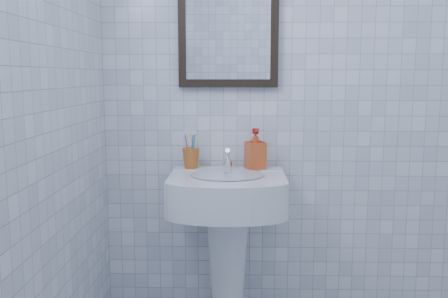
{
  "coord_description": "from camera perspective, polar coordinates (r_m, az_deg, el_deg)",
  "views": [
    {
      "loc": [
        -0.41,
        -1.36,
        1.3
      ],
      "look_at": [
        -0.47,
        0.86,
        0.97
      ],
      "focal_mm": 40.0,
      "sensor_mm": 36.0,
      "label": 1
    }
  ],
  "objects": [
    {
      "name": "wall_back",
      "position": [
        2.6,
        10.74,
        7.17
      ],
      "size": [
        2.2,
        0.02,
        2.5
      ],
      "primitive_type": "cube",
      "color": "white",
      "rests_on": "ground"
    },
    {
      "name": "washbasin",
      "position": [
        2.46,
        0.38,
        -8.93
      ],
      "size": [
        0.55,
        0.4,
        0.84
      ],
      "color": "white",
      "rests_on": "ground"
    },
    {
      "name": "wall_mirror",
      "position": [
        2.56,
        0.49,
        14.04
      ],
      "size": [
        0.5,
        0.04,
        0.62
      ],
      "color": "black",
      "rests_on": "wall_back"
    },
    {
      "name": "faucet",
      "position": [
        2.48,
        0.44,
        -1.31
      ],
      "size": [
        0.04,
        0.1,
        0.11
      ],
      "color": "white",
      "rests_on": "washbasin"
    },
    {
      "name": "toothbrush_cup",
      "position": [
        2.51,
        -3.8,
        -1.04
      ],
      "size": [
        0.1,
        0.1,
        0.1
      ],
      "primitive_type": null,
      "rotation": [
        0.0,
        0.0,
        0.14
      ],
      "color": "#BD5E21",
      "rests_on": "washbasin"
    },
    {
      "name": "soap_dispenser",
      "position": [
        2.49,
        3.61,
        0.01
      ],
      "size": [
        0.11,
        0.12,
        0.2
      ],
      "primitive_type": "imported",
      "rotation": [
        0.0,
        0.0,
        0.32
      ],
      "color": "red",
      "rests_on": "washbasin"
    }
  ]
}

